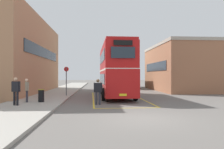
# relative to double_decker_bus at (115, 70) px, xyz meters

# --- Properties ---
(ground_plane) EXTENTS (135.60, 135.60, 0.00)m
(ground_plane) POSITION_rel_double_decker_bus_xyz_m (0.43, 4.09, -2.51)
(ground_plane) COLOR #66605B
(sidewalk_left) EXTENTS (4.00, 57.60, 0.14)m
(sidewalk_left) POSITION_rel_double_decker_bus_xyz_m (-6.07, 6.49, -2.44)
(sidewalk_left) COLOR #A39E93
(sidewalk_left) RESTS_ON ground
(brick_building_left) EXTENTS (6.22, 18.07, 8.22)m
(brick_building_left) POSITION_rel_double_decker_bus_xyz_m (-10.75, 4.89, 1.60)
(brick_building_left) COLOR #AD7A56
(brick_building_left) RESTS_ON ground
(depot_building_right) EXTENTS (8.71, 12.59, 6.01)m
(depot_building_right) POSITION_rel_double_decker_bus_xyz_m (10.23, 8.04, 0.50)
(depot_building_right) COLOR #9E6647
(depot_building_right) RESTS_ON ground
(double_decker_bus) EXTENTS (2.99, 10.16, 4.75)m
(double_decker_bus) POSITION_rel_double_decker_bus_xyz_m (0.00, 0.00, 0.00)
(double_decker_bus) COLOR black
(double_decker_bus) RESTS_ON ground
(single_deck_bus) EXTENTS (2.88, 9.05, 3.02)m
(single_deck_bus) POSITION_rel_double_decker_bus_xyz_m (3.04, 14.56, -0.87)
(single_deck_bus) COLOR black
(single_deck_bus) RESTS_ON ground
(pedestrian_boarding) EXTENTS (0.58, 0.29, 1.74)m
(pedestrian_boarding) POSITION_rel_double_decker_bus_xyz_m (-1.62, -5.39, -1.50)
(pedestrian_boarding) COLOR #2D2D38
(pedestrian_boarding) RESTS_ON ground
(pedestrian_waiting_near) EXTENTS (0.36, 0.53, 1.64)m
(pedestrian_waiting_near) POSITION_rel_double_decker_bus_xyz_m (-6.55, -4.69, -1.43)
(pedestrian_waiting_near) COLOR #2D2D38
(pedestrian_waiting_near) RESTS_ON sidewalk_left
(pedestrian_waiting_far) EXTENTS (0.55, 0.37, 1.74)m
(pedestrian_waiting_far) POSITION_rel_double_decker_bus_xyz_m (-6.69, -6.35, -1.36)
(pedestrian_waiting_far) COLOR black
(pedestrian_waiting_far) RESTS_ON sidewalk_left
(litter_bin) EXTENTS (0.43, 0.43, 0.88)m
(litter_bin) POSITION_rel_double_decker_bus_xyz_m (-5.56, -4.73, -1.93)
(litter_bin) COLOR black
(litter_bin) RESTS_ON sidewalk_left
(bus_stop_sign) EXTENTS (0.44, 0.09, 2.64)m
(bus_stop_sign) POSITION_rel_double_decker_bus_xyz_m (-4.51, 0.12, -0.78)
(bus_stop_sign) COLOR #4C4C51
(bus_stop_sign) RESTS_ON sidewalk_left
(bay_marking_yellow) EXTENTS (4.48, 12.20, 0.01)m
(bay_marking_yellow) POSITION_rel_double_decker_bus_xyz_m (0.02, -1.89, -2.51)
(bay_marking_yellow) COLOR gold
(bay_marking_yellow) RESTS_ON ground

